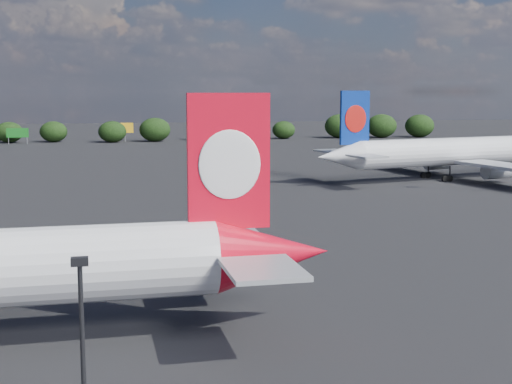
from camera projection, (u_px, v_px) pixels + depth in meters
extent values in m
plane|color=black|center=(59.00, 206.00, 92.46)|extent=(500.00, 500.00, 0.00)
cone|color=red|center=(272.00, 254.00, 44.83)|extent=(7.46, 4.75, 4.61)
cube|color=red|center=(229.00, 161.00, 43.39)|extent=(5.08, 0.55, 8.30)
ellipsoid|color=white|center=(230.00, 165.00, 43.14)|extent=(3.87, 0.26, 4.24)
ellipsoid|color=white|center=(228.00, 164.00, 43.68)|extent=(3.87, 0.26, 4.24)
cube|color=#ACAFB4|center=(263.00, 269.00, 39.48)|extent=(4.25, 5.61, 0.28)
cube|color=#ACAFB4|center=(228.00, 234.00, 49.26)|extent=(4.25, 5.61, 0.28)
cylinder|color=white|center=(448.00, 152.00, 120.30)|extent=(35.73, 12.23, 4.68)
cone|color=white|center=(339.00, 156.00, 111.48)|extent=(8.32, 6.18, 4.68)
cube|color=navy|center=(355.00, 118.00, 111.80)|extent=(5.13, 1.57, 8.42)
ellipsoid|color=red|center=(356.00, 119.00, 111.57)|extent=(3.88, 1.03, 4.30)
ellipsoid|color=red|center=(354.00, 119.00, 112.07)|extent=(3.88, 1.03, 4.30)
cube|color=#ACAFB4|center=(367.00, 156.00, 107.56)|extent=(5.32, 6.39, 0.28)
cube|color=#ACAFB4|center=(332.00, 151.00, 116.84)|extent=(5.32, 6.39, 0.28)
cube|color=#ACAFB4|center=(509.00, 167.00, 110.30)|extent=(9.97, 19.58, 0.51)
cube|color=#ACAFB4|center=(413.00, 154.00, 132.24)|extent=(9.97, 19.58, 0.51)
cylinder|color=#ACAFB4|center=(497.00, 171.00, 115.46)|extent=(5.11, 3.48, 2.53)
cube|color=#ACAFB4|center=(497.00, 167.00, 115.37)|extent=(2.07, 0.72, 1.12)
cylinder|color=#ACAFB4|center=(437.00, 163.00, 128.96)|extent=(5.11, 3.48, 2.53)
cube|color=#ACAFB4|center=(437.00, 159.00, 128.86)|extent=(2.07, 0.72, 1.12)
cylinder|color=black|center=(450.00, 173.00, 117.46)|extent=(0.31, 0.31, 2.34)
cylinder|color=black|center=(450.00, 178.00, 117.58)|extent=(1.10, 0.63, 1.03)
cylinder|color=black|center=(445.00, 179.00, 117.16)|extent=(1.10, 0.63, 1.03)
cylinder|color=black|center=(428.00, 170.00, 122.52)|extent=(0.31, 0.31, 2.34)
cylinder|color=black|center=(428.00, 175.00, 122.64)|extent=(1.10, 0.63, 1.03)
cylinder|color=black|center=(423.00, 175.00, 122.22)|extent=(1.10, 0.63, 1.03)
cylinder|color=black|center=(511.00, 168.00, 126.51)|extent=(0.27, 0.27, 2.34)
cylinder|color=black|center=(511.00, 173.00, 126.64)|extent=(0.89, 0.50, 0.84)
cube|color=black|center=(80.00, 261.00, 22.68)|extent=(0.55, 0.30, 0.28)
cube|color=#15691B|center=(17.00, 133.00, 200.67)|extent=(6.00, 0.30, 2.60)
cylinder|color=gray|center=(9.00, 141.00, 200.47)|extent=(0.20, 0.20, 2.00)
cylinder|color=gray|center=(27.00, 141.00, 201.49)|extent=(0.20, 0.20, 2.00)
cube|color=yellow|center=(125.00, 128.00, 212.54)|extent=(5.00, 0.30, 3.00)
cylinder|color=gray|center=(125.00, 137.00, 212.92)|extent=(0.30, 0.30, 2.50)
ellipsoid|color=black|center=(9.00, 132.00, 206.60)|extent=(7.86, 6.65, 6.05)
ellipsoid|color=black|center=(53.00, 132.00, 209.06)|extent=(7.94, 6.72, 6.11)
ellipsoid|color=black|center=(112.00, 132.00, 207.56)|extent=(8.11, 6.86, 6.24)
ellipsoid|color=black|center=(155.00, 130.00, 211.09)|extent=(9.18, 7.77, 7.06)
ellipsoid|color=black|center=(204.00, 129.00, 217.43)|extent=(8.55, 7.23, 6.57)
ellipsoid|color=black|center=(255.00, 131.00, 215.76)|extent=(7.52, 6.36, 5.78)
ellipsoid|color=black|center=(284.00, 130.00, 223.79)|extent=(7.26, 6.14, 5.59)
ellipsoid|color=black|center=(340.00, 126.00, 227.57)|extent=(9.90, 8.38, 7.62)
ellipsoid|color=black|center=(382.00, 126.00, 229.21)|extent=(9.83, 8.31, 7.56)
ellipsoid|color=black|center=(420.00, 126.00, 231.37)|extent=(9.61, 8.13, 7.39)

